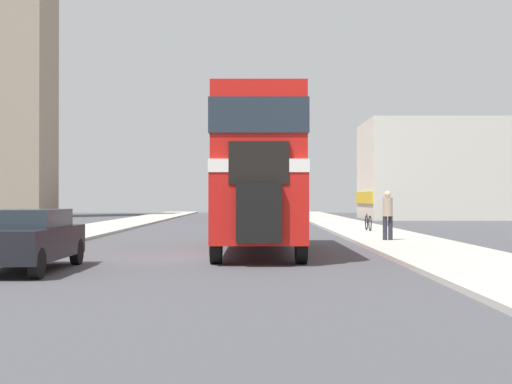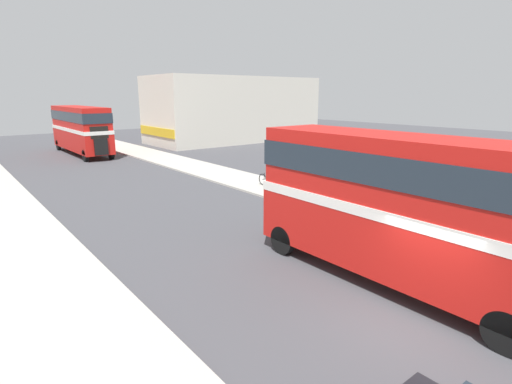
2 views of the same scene
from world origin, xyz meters
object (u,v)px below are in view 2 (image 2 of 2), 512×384
Objects in this scene: pedestrian_walking at (366,195)px; bus_distant at (80,126)px; double_decker_bus at (394,198)px; bicycle_on_pavement at (268,181)px.

bus_distant is at bearing 98.12° from pedestrian_walking.
pedestrian_walking is (4.69, 4.32, -1.53)m from double_decker_bus.
bicycle_on_pavement is (0.47, 7.45, -0.64)m from pedestrian_walking.
pedestrian_walking is at bearing -93.62° from bicycle_on_pavement.
bus_distant is 29.66m from pedestrian_walking.
double_decker_bus is at bearing -90.86° from bus_distant.
double_decker_bus is 0.83× the size of bus_distant.
pedestrian_walking is at bearing -81.88° from bus_distant.
bus_distant reaches higher than pedestrian_walking.
double_decker_bus reaches higher than bicycle_on_pavement.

